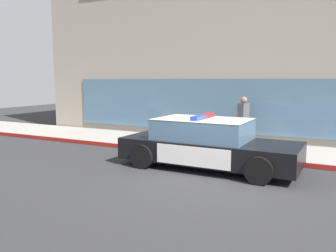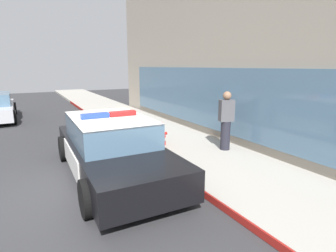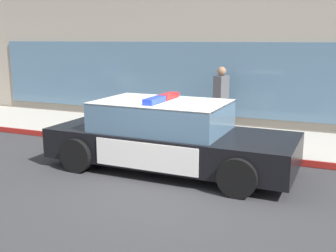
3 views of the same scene
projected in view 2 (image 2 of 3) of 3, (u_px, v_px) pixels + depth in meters
The scene contains 6 objects.
ground at pixel (81, 191), 5.69m from camera, with size 48.00×48.00×0.00m, color #303033.
sidewalk at pixel (214, 160), 7.30m from camera, with size 48.00×2.77×0.15m, color #A39E93.
curb_red_paint at pixel (168, 170), 6.65m from camera, with size 28.80×0.04×0.14m, color maroon.
police_cruiser at pixel (112, 147), 6.45m from camera, with size 4.94×2.15×1.49m.
fire_hydrant at pixel (161, 134), 8.40m from camera, with size 0.34×0.39×0.73m.
pedestrian_on_sidewalk at pixel (226, 121), 7.82m from camera, with size 0.37×0.46×1.71m.
Camera 2 is at (5.49, -0.90, 2.57)m, focal length 28.95 mm.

